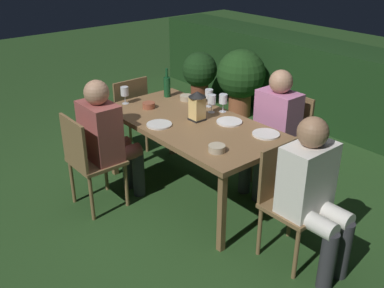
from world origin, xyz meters
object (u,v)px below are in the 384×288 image
object	(u,v)px
chair_head_near	(126,112)
green_bottle_on_table	(167,86)
chair_side_left_a	(89,158)
plate_c	(159,125)
wine_glass_a	(125,92)
bowl_olives	(217,148)
bowl_salad	(186,98)
bowl_bread	(149,105)
chair_head_far	(289,197)
potted_plant_corner	(241,77)
dining_table	(192,127)
person_in_rust	(107,136)
wine_glass_d	(209,95)
chair_side_right_b	(285,136)
person_in_cream	(314,190)
lantern_centerpiece	(197,104)
plate_b	(266,134)
person_in_pink	(273,126)
wine_glass_c	(212,100)
plate_a	(229,122)
wine_glass_b	(223,100)
potted_plant_by_hedge	(200,73)

from	to	relation	value
chair_head_near	green_bottle_on_table	distance (m)	0.61
chair_side_left_a	plate_c	world-z (taller)	chair_side_left_a
plate_c	wine_glass_a	bearing A→B (deg)	174.25
bowl_olives	bowl_salad	bearing A→B (deg)	152.20
bowl_bread	bowl_salad	xyz separation A→B (m)	(0.06, 0.41, -0.00)
chair_head_far	potted_plant_corner	distance (m)	2.84
chair_head_far	bowl_bread	distance (m)	1.65
dining_table	bowl_bread	world-z (taller)	bowl_bread
person_in_rust	wine_glass_d	bearing A→B (deg)	78.76
green_bottle_on_table	bowl_olives	bearing A→B (deg)	-20.53
chair_side_left_a	green_bottle_on_table	world-z (taller)	green_bottle_on_table
chair_side_right_b	bowl_bread	bearing A→B (deg)	-134.28
person_in_cream	lantern_centerpiece	xyz separation A→B (m)	(-1.30, 0.06, 0.24)
person_in_cream	plate_b	distance (m)	0.75
wine_glass_d	person_in_cream	bearing A→B (deg)	-13.74
person_in_pink	wine_glass_c	xyz separation A→B (m)	(-0.44, -0.35, 0.21)
plate_a	plate_c	xyz separation A→B (m)	(-0.34, -0.51, 0.00)
wine_glass_d	plate_a	world-z (taller)	wine_glass_d
person_in_pink	person_in_rust	world-z (taller)	same
chair_head_near	bowl_bread	world-z (taller)	chair_head_near
dining_table	green_bottle_on_table	size ratio (longest dim) A/B	5.90
chair_side_right_b	bowl_olives	size ratio (longest dim) A/B	6.73
person_in_cream	plate_c	bearing A→B (deg)	-169.09
chair_head_near	wine_glass_a	world-z (taller)	wine_glass_a
chair_side_left_a	person_in_rust	size ratio (longest dim) A/B	0.76
chair_head_near	plate_c	xyz separation A→B (m)	(0.99, -0.27, 0.25)
chair_side_right_b	wine_glass_a	world-z (taller)	wine_glass_a
person_in_cream	bowl_olives	size ratio (longest dim) A/B	8.90
plate_a	person_in_pink	bearing A→B (deg)	68.13
plate_b	plate_c	size ratio (longest dim) A/B	1.02
green_bottle_on_table	wine_glass_a	xyz separation A→B (m)	(-0.09, -0.44, 0.01)
wine_glass_c	chair_head_far	bearing A→B (deg)	-13.52
dining_table	chair_side_left_a	distance (m)	0.93
person_in_rust	wine_glass_b	world-z (taller)	person_in_rust
green_bottle_on_table	bowl_olives	size ratio (longest dim) A/B	2.24
dining_table	person_in_cream	distance (m)	1.30
bowl_olives	lantern_centerpiece	bearing A→B (deg)	153.04
green_bottle_on_table	potted_plant_by_hedge	world-z (taller)	green_bottle_on_table
person_in_pink	bowl_salad	xyz separation A→B (m)	(-0.85, -0.32, 0.12)
person_in_pink	bowl_bread	bearing A→B (deg)	-141.04
chair_head_near	potted_plant_by_hedge	distance (m)	1.75
person_in_pink	plate_c	distance (m)	1.04
chair_side_left_a	plate_c	distance (m)	0.67
person_in_rust	bowl_salad	xyz separation A→B (m)	(-0.08, 0.94, 0.12)
person_in_cream	person_in_rust	bearing A→B (deg)	-159.47
wine_glass_d	plate_c	xyz separation A→B (m)	(0.07, -0.64, -0.11)
plate_a	bowl_salad	world-z (taller)	bowl_salad
person_in_pink	bowl_olives	size ratio (longest dim) A/B	8.90
person_in_pink	person_in_rust	xyz separation A→B (m)	(-0.77, -1.26, 0.00)
chair_side_right_b	plate_a	world-z (taller)	chair_side_right_b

